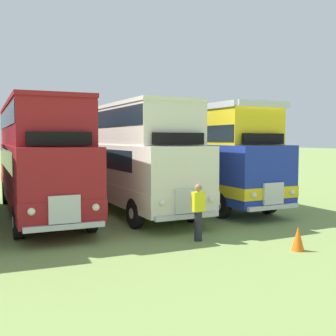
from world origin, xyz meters
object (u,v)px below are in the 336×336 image
at_px(bus_fifth_in_row, 201,154).
at_px(cone_near_end, 298,238).
at_px(bus_third_in_row, 39,154).
at_px(marshal_person, 198,212).
at_px(bus_fourth_in_row, 124,153).

relative_size(bus_fifth_in_row, cone_near_end, 14.64).
bearing_deg(bus_third_in_row, marshal_person, -60.38).
bearing_deg(bus_third_in_row, cone_near_end, -56.75).
bearing_deg(marshal_person, bus_fifth_in_row, 59.87).
bearing_deg(bus_fifth_in_row, bus_third_in_row, 177.26).
xyz_separation_m(bus_third_in_row, bus_fifth_in_row, (7.35, -0.35, -0.12)).
relative_size(bus_fifth_in_row, marshal_person, 5.83).
bearing_deg(marshal_person, cone_near_end, -47.29).
height_order(bus_third_in_row, marshal_person, bus_third_in_row).
xyz_separation_m(bus_fourth_in_row, bus_fifth_in_row, (3.68, -0.46, -0.12)).
xyz_separation_m(bus_fifth_in_row, cone_near_end, (-1.64, -8.36, -2.01)).
relative_size(bus_fourth_in_row, cone_near_end, 16.71).
relative_size(bus_third_in_row, marshal_person, 6.46).
bearing_deg(bus_fifth_in_row, cone_near_end, -101.08).
height_order(bus_fifth_in_row, cone_near_end, bus_fifth_in_row).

